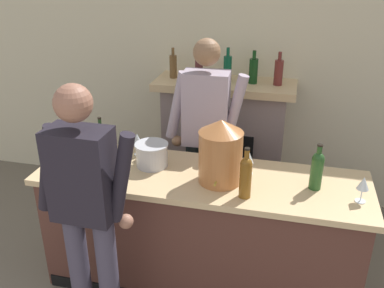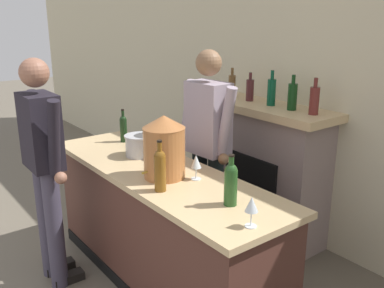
{
  "view_description": "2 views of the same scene",
  "coord_description": "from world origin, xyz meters",
  "views": [
    {
      "loc": [
        0.78,
        0.53,
        2.42
      ],
      "look_at": [
        0.08,
        3.4,
        1.06
      ],
      "focal_mm": 40.0,
      "sensor_mm": 36.0,
      "label": 1
    },
    {
      "loc": [
        2.74,
        1.48,
        2.07
      ],
      "look_at": [
        -0.0,
        3.59,
        1.02
      ],
      "focal_mm": 40.0,
      "sensor_mm": 36.0,
      "label": 2
    }
  ],
  "objects": [
    {
      "name": "bar_counter",
      "position": [
        0.21,
        3.11,
        0.48
      ],
      "size": [
        2.34,
        0.7,
        0.95
      ],
      "color": "#512E25",
      "rests_on": "ground_plane"
    },
    {
      "name": "person_bartender",
      "position": [
        0.13,
        3.65,
        1.01
      ],
      "size": [
        0.66,
        0.32,
        1.81
      ],
      "color": "black",
      "rests_on": "ground_plane"
    },
    {
      "name": "wine_glass_front_left",
      "position": [
        0.53,
        3.21,
        1.08
      ],
      "size": [
        0.07,
        0.07,
        0.18
      ],
      "color": "silver",
      "rests_on": "bar_counter"
    },
    {
      "name": "wine_bottle_rose_blush",
      "position": [
        0.99,
        3.12,
        1.1
      ],
      "size": [
        0.08,
        0.08,
        0.32
      ],
      "color": "#234B1F",
      "rests_on": "bar_counter"
    },
    {
      "name": "wall_back_panel",
      "position": [
        0.0,
        4.61,
        1.38
      ],
      "size": [
        12.0,
        0.07,
        2.75
      ],
      "color": "beige",
      "rests_on": "ground_plane"
    },
    {
      "name": "wine_glass_back_row",
      "position": [
        -0.34,
        3.32,
        1.08
      ],
      "size": [
        0.08,
        0.08,
        0.18
      ],
      "color": "silver",
      "rests_on": "bar_counter"
    },
    {
      "name": "wine_glass_mid_counter",
      "position": [
        1.26,
        3.02,
        1.08
      ],
      "size": [
        0.07,
        0.07,
        0.18
      ],
      "color": "silver",
      "rests_on": "bar_counter"
    },
    {
      "name": "fireplace_stone",
      "position": [
        0.16,
        4.35,
        0.66
      ],
      "size": [
        1.31,
        0.52,
        1.6
      ],
      "color": "gray",
      "rests_on": "ground_plane"
    },
    {
      "name": "wine_bottle_chardonnay_pale",
      "position": [
        -0.61,
        3.27,
        1.09
      ],
      "size": [
        0.06,
        0.06,
        0.3
      ],
      "color": "#193418",
      "rests_on": "bar_counter"
    },
    {
      "name": "person_customer",
      "position": [
        -0.33,
        2.44,
        0.99
      ],
      "size": [
        0.66,
        0.31,
        1.78
      ],
      "color": "#3F394B",
      "rests_on": "ground_plane"
    },
    {
      "name": "copper_dispenser",
      "position": [
        0.35,
        3.07,
        1.18
      ],
      "size": [
        0.3,
        0.34,
        0.45
      ],
      "color": "#B26C39",
      "rests_on": "bar_counter"
    },
    {
      "name": "wine_bottle_cabernet_heavy",
      "position": [
        0.54,
        2.9,
        1.11
      ],
      "size": [
        0.08,
        0.08,
        0.35
      ],
      "color": "brown",
      "rests_on": "bar_counter"
    },
    {
      "name": "ice_bucket_steel",
      "position": [
        -0.17,
        3.17,
        1.04
      ],
      "size": [
        0.24,
        0.24,
        0.17
      ],
      "color": "silver",
      "rests_on": "bar_counter"
    }
  ]
}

